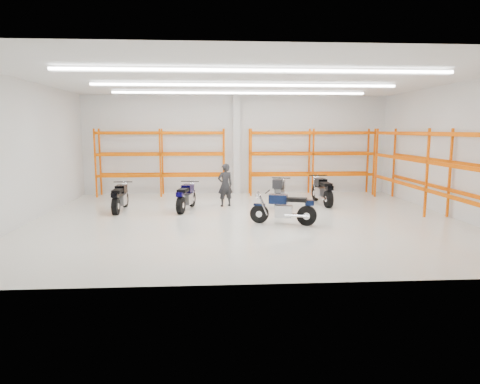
{
  "coord_description": "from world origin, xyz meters",
  "views": [
    {
      "loc": [
        -1.1,
        -13.85,
        2.95
      ],
      "look_at": [
        -0.18,
        0.5,
        0.85
      ],
      "focal_mm": 32.0,
      "sensor_mm": 36.0,
      "label": 1
    }
  ],
  "objects": [
    {
      "name": "pallet_racking_back_left",
      "position": [
        -3.4,
        5.48,
        1.79
      ],
      "size": [
        5.67,
        0.87,
        3.0
      ],
      "color": "#FF5200",
      "rests_on": "ground"
    },
    {
      "name": "motorcycle_back_c",
      "position": [
        1.42,
        2.11,
        0.56
      ],
      "size": [
        0.93,
        2.27,
        1.17
      ],
      "color": "black",
      "rests_on": "ground"
    },
    {
      "name": "room_shell",
      "position": [
        0.0,
        0.03,
        3.28
      ],
      "size": [
        14.02,
        12.02,
        4.51
      ],
      "color": "white",
      "rests_on": "ground"
    },
    {
      "name": "ground",
      "position": [
        0.0,
        0.0,
        0.0
      ],
      "size": [
        14.0,
        14.0,
        0.0
      ],
      "primitive_type": "plane",
      "color": "silver",
      "rests_on": "ground"
    },
    {
      "name": "pallet_racking_side",
      "position": [
        6.48,
        0.0,
        1.81
      ],
      "size": [
        0.87,
        9.07,
        3.0
      ],
      "color": "#FF5200",
      "rests_on": "ground"
    },
    {
      "name": "motorcycle_back_d",
      "position": [
        3.24,
        2.67,
        0.52
      ],
      "size": [
        0.75,
        2.27,
        1.11
      ],
      "color": "black",
      "rests_on": "ground"
    },
    {
      "name": "motorcycle_back_b",
      "position": [
        -2.1,
        1.72,
        0.48
      ],
      "size": [
        0.83,
        2.07,
        1.03
      ],
      "color": "black",
      "rests_on": "ground"
    },
    {
      "name": "standing_man",
      "position": [
        -0.63,
        2.54,
        0.83
      ],
      "size": [
        0.7,
        0.58,
        1.66
      ],
      "primitive_type": "imported",
      "rotation": [
        0.0,
        0.0,
        3.48
      ],
      "color": "black",
      "rests_on": "ground"
    },
    {
      "name": "pallet_racking_back_right",
      "position": [
        3.4,
        5.48,
        1.79
      ],
      "size": [
        5.67,
        0.87,
        3.0
      ],
      "color": "#FF5200",
      "rests_on": "ground"
    },
    {
      "name": "motorcycle_back_a",
      "position": [
        -4.48,
        1.7,
        0.48
      ],
      "size": [
        0.7,
        2.1,
        1.03
      ],
      "color": "black",
      "rests_on": "ground"
    },
    {
      "name": "motorcycle_main",
      "position": [
        1.18,
        -0.82,
        0.49
      ],
      "size": [
        2.06,
        0.93,
        1.04
      ],
      "color": "black",
      "rests_on": "ground"
    },
    {
      "name": "structural_column",
      "position": [
        0.0,
        5.82,
        2.25
      ],
      "size": [
        0.32,
        0.32,
        4.5
      ],
      "primitive_type": "cube",
      "color": "white",
      "rests_on": "ground"
    }
  ]
}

